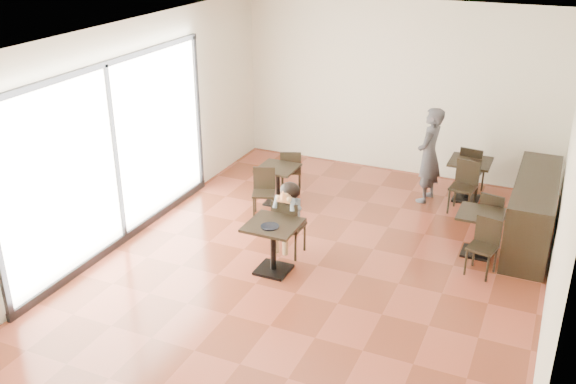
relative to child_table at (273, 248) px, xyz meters
The scene contains 23 objects.
floor 0.73m from the child_table, 36.73° to the left, with size 6.00×8.00×0.01m, color brown.
ceiling 2.90m from the child_table, 36.73° to the left, with size 6.00×8.00×0.01m, color silver.
wall_back 4.58m from the child_table, 83.37° to the left, with size 6.00×0.01×3.20m, color silver.
wall_front 3.86m from the child_table, 81.99° to the right, with size 6.00×0.01×3.20m, color silver.
wall_left 2.81m from the child_table, behind, with size 0.01×8.00×3.20m, color silver.
wall_right 3.74m from the child_table, ahead, with size 0.01×8.00×3.20m, color silver.
storefront_window 2.67m from the child_table, behind, with size 0.04×4.50×2.60m, color white.
child_table is the anchor object (origin of this frame).
child_chair 0.56m from the child_table, 90.00° to the left, with size 0.40×0.40×0.88m, color black, non-canonical shape.
child 0.58m from the child_table, 90.00° to the left, with size 0.40×0.56×1.11m, color gray, non-canonical shape.
plate 0.39m from the child_table, 90.00° to the right, with size 0.25×0.25×0.01m, color black.
pizza_slice 0.70m from the child_table, 90.00° to the left, with size 0.26×0.20×0.06m, color #ECCC77, non-canonical shape.
adult_patron 3.54m from the child_table, 66.71° to the left, with size 0.60×0.39×1.65m, color #3C3C41.
cafe_table_mid 2.99m from the child_table, 33.36° to the left, with size 0.62×0.62×0.66m, color black, non-canonical shape.
cafe_table_left 2.25m from the child_table, 113.11° to the left, with size 0.63×0.63×0.66m, color black, non-canonical shape.
cafe_table_back 4.07m from the child_table, 59.97° to the left, with size 0.68×0.68×0.72m, color black, non-canonical shape.
chair_mid_a 3.42m from the child_table, 39.84° to the left, with size 0.36×0.36×0.79m, color black, non-canonical shape.
chair_mid_b 2.85m from the child_table, 22.59° to the left, with size 0.36×0.36×0.79m, color black, non-canonical shape.
chair_left_a 2.76m from the child_table, 108.63° to the left, with size 0.36×0.36×0.80m, color black, non-canonical shape.
chair_left_b 1.75m from the child_table, 120.18° to the left, with size 0.36×0.36×0.80m, color black, non-canonical shape.
chair_back_a 4.38m from the child_table, 62.28° to the left, with size 0.39×0.39×0.87m, color black, non-canonical shape.
chair_back_b 3.61m from the child_table, 55.59° to the left, with size 0.39×0.39×0.87m, color black, non-canonical shape.
service_counter 3.96m from the child_table, 36.99° to the left, with size 0.60×2.40×1.00m, color black.
Camera 1 is at (2.81, -7.35, 4.63)m, focal length 40.00 mm.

